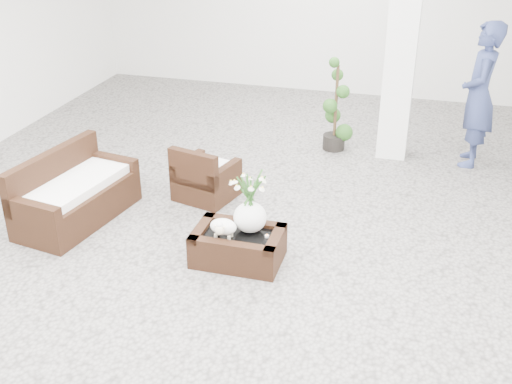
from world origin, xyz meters
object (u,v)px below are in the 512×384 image
(coffee_table, at_px, (238,247))
(loveseat, at_px, (76,188))
(topiary, at_px, (336,105))
(armchair, at_px, (206,171))

(coffee_table, relative_size, loveseat, 0.60)
(coffee_table, bearing_deg, topiary, 82.05)
(armchair, height_order, loveseat, loveseat)
(loveseat, bearing_deg, armchair, -43.22)
(coffee_table, xyz_separation_m, loveseat, (-2.04, 0.35, 0.24))
(coffee_table, height_order, armchair, armchair)
(armchair, relative_size, loveseat, 0.47)
(topiary, bearing_deg, armchair, -122.51)
(coffee_table, distance_m, armchair, 1.53)
(armchair, bearing_deg, loveseat, 51.55)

